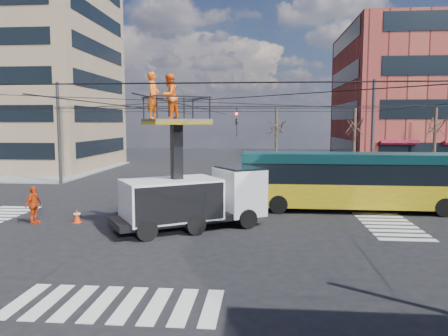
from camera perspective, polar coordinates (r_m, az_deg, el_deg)
ground at (r=21.94m, az=-5.43°, el=-6.92°), size 120.00×120.00×0.00m
sidewalk_ne at (r=45.62m, az=26.99°, el=-0.74°), size 18.00×18.00×0.12m
sidewalk_nw at (r=49.10m, az=-25.49°, el=-0.24°), size 18.00×18.00×0.12m
crosswalks at (r=21.94m, az=-5.43°, el=-6.89°), size 22.40×22.40×0.02m
building_tower at (r=52.90m, az=-25.50°, el=16.45°), size 18.06×16.06×30.00m
building_ne at (r=48.53m, az=27.15°, el=7.84°), size 20.06×16.06×14.00m
overhead_network at (r=21.81m, az=-5.53°, el=4.38°), size 24.24×24.24×8.00m
tree_a at (r=34.54m, az=6.86°, el=5.51°), size 2.00×2.00×6.00m
tree_b at (r=35.24m, az=16.70°, el=5.31°), size 2.00×2.00×6.00m
tree_c at (r=36.92m, az=25.89°, el=4.99°), size 2.00×2.00×6.00m
utility_truck at (r=20.08m, az=-4.09°, el=-1.67°), size 7.16×5.65×7.04m
city_bus at (r=25.24m, az=17.57°, el=-1.49°), size 13.25×2.76×3.20m
traffic_cone at (r=22.60m, az=-18.65°, el=-5.94°), size 0.36×0.36×0.69m
worker_ground at (r=23.06m, az=-23.63°, el=-4.45°), size 0.63×1.13×1.83m
flagger at (r=23.15m, az=2.20°, el=-3.86°), size 0.80×1.26×1.86m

